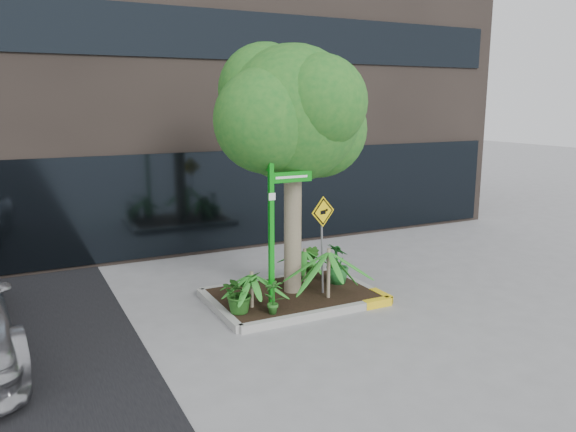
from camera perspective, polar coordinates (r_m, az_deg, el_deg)
name	(u,v)px	position (r m, az deg, el deg)	size (l,w,h in m)	color
ground	(291,306)	(11.20, 0.28, -9.14)	(80.00, 80.00, 0.00)	gray
planter	(295,295)	(11.49, 0.69, -8.05)	(3.35, 2.36, 0.15)	#9E9E99
tree	(292,114)	(10.98, 0.45, 10.33)	(3.40, 3.01, 5.10)	gray
palm_front	(329,252)	(10.97, 4.17, -3.64)	(1.13, 1.13, 1.25)	gray
palm_left	(252,274)	(10.54, -3.73, -5.91)	(0.78, 0.78, 0.87)	gray
palm_back	(305,251)	(12.00, 1.70, -3.55)	(0.82, 0.82, 0.91)	gray
shrub_a	(240,292)	(10.40, -4.92, -7.72)	(0.69, 0.69, 0.76)	#1E4E16
shrub_b	(337,263)	(12.01, 5.05, -4.82)	(0.48, 0.48, 0.86)	#1C5E23
shrub_c	(273,296)	(10.31, -1.50, -8.15)	(0.35, 0.35, 0.67)	#276820
shrub_d	(309,262)	(12.23, 2.17, -4.69)	(0.43, 0.43, 0.77)	#28601B
street_sign_post	(273,220)	(10.15, -1.57, -0.40)	(0.89, 0.88, 3.00)	#0D9314
cattle_sign	(323,228)	(11.16, 3.54, -1.25)	(0.59, 0.17, 1.98)	slate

